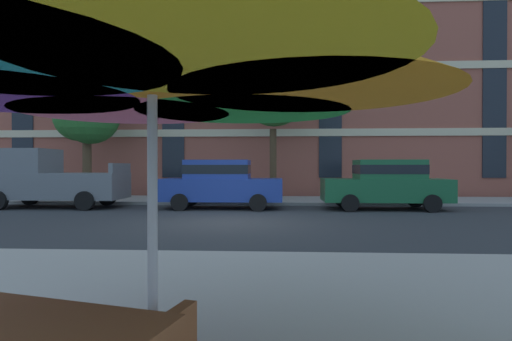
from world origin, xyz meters
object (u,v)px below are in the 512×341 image
at_px(sedan_blue, 221,183).
at_px(street_tree_middle, 277,96).
at_px(pickup_gray, 49,180).
at_px(street_tree_left, 88,110).
at_px(patio_umbrella, 152,60).
at_px(sedan_green, 386,183).

relative_size(sedan_blue, street_tree_middle, 0.74).
bearing_deg(sedan_blue, street_tree_middle, 55.41).
bearing_deg(sedan_blue, pickup_gray, 180.00).
xyz_separation_m(sedan_blue, street_tree_middle, (2.04, 2.96, 3.66)).
height_order(street_tree_left, patio_umbrella, street_tree_left).
xyz_separation_m(sedan_green, street_tree_left, (-12.31, 2.94, 3.10)).
height_order(pickup_gray, street_tree_middle, street_tree_middle).
distance_m(pickup_gray, sedan_green, 12.43).
relative_size(sedan_green, street_tree_left, 0.76).
height_order(pickup_gray, street_tree_left, street_tree_left).
bearing_deg(street_tree_middle, patio_umbrella, -92.37).
height_order(pickup_gray, sedan_blue, pickup_gray).
height_order(sedan_green, street_tree_middle, street_tree_middle).
distance_m(sedan_green, patio_umbrella, 13.55).
bearing_deg(street_tree_left, patio_umbrella, -63.66).
distance_m(pickup_gray, sedan_blue, 6.47).
relative_size(pickup_gray, sedan_blue, 1.16).
height_order(sedan_blue, patio_umbrella, patio_umbrella).
bearing_deg(street_tree_middle, pickup_gray, -160.81).
bearing_deg(sedan_blue, patio_umbrella, -83.72).
bearing_deg(patio_umbrella, street_tree_left, 116.34).
bearing_deg(sedan_green, pickup_gray, 180.00).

